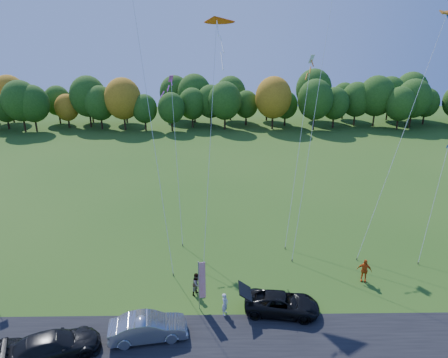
{
  "coord_description": "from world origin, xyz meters",
  "views": [
    {
      "loc": [
        -0.44,
        -22.67,
        17.4
      ],
      "look_at": [
        0.0,
        6.0,
        7.0
      ],
      "focal_mm": 32.0,
      "sensor_mm": 36.0,
      "label": 1
    }
  ],
  "objects_px": {
    "black_suv": "(282,304)",
    "person_east": "(364,270)",
    "silver_sedan": "(148,327)",
    "feather_flag": "(201,280)"
  },
  "relations": [
    {
      "from": "silver_sedan",
      "to": "person_east",
      "type": "bearing_deg",
      "value": -78.8
    },
    {
      "from": "black_suv",
      "to": "person_east",
      "type": "bearing_deg",
      "value": -53.6
    },
    {
      "from": "silver_sedan",
      "to": "black_suv",
      "type": "bearing_deg",
      "value": -84.64
    },
    {
      "from": "black_suv",
      "to": "silver_sedan",
      "type": "xyz_separation_m",
      "value": [
        -8.44,
        -2.26,
        0.09
      ]
    },
    {
      "from": "black_suv",
      "to": "person_east",
      "type": "height_order",
      "value": "person_east"
    },
    {
      "from": "silver_sedan",
      "to": "person_east",
      "type": "xyz_separation_m",
      "value": [
        15.1,
        5.75,
        0.14
      ]
    },
    {
      "from": "black_suv",
      "to": "feather_flag",
      "type": "relative_size",
      "value": 1.36
    },
    {
      "from": "black_suv",
      "to": "person_east",
      "type": "xyz_separation_m",
      "value": [
        6.66,
        3.49,
        0.22
      ]
    },
    {
      "from": "silver_sedan",
      "to": "person_east",
      "type": "height_order",
      "value": "person_east"
    },
    {
      "from": "feather_flag",
      "to": "black_suv",
      "type": "bearing_deg",
      "value": -5.46
    }
  ]
}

